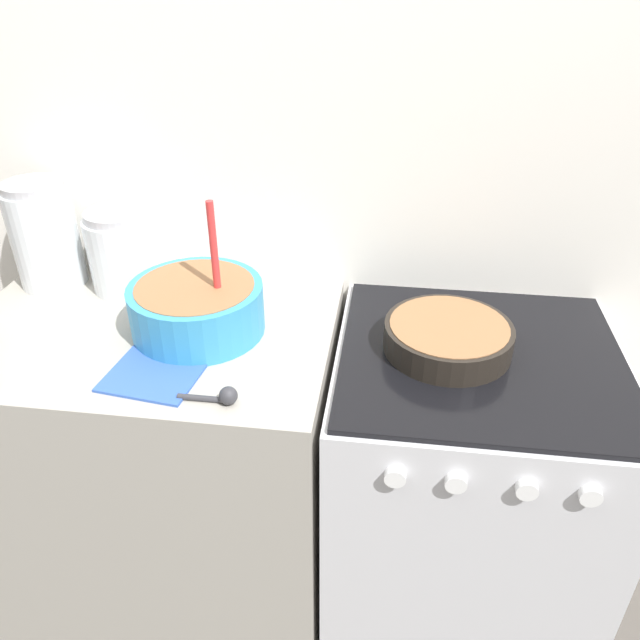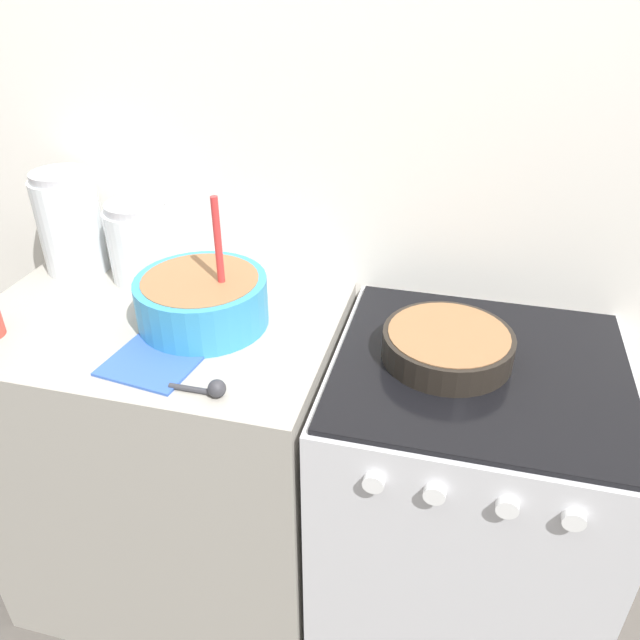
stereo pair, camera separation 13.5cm
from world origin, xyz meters
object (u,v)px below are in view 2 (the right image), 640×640
object	(u,v)px
baking_pan	(448,345)
storage_jar_middle	(141,246)
stove	(457,517)
mixing_bowl	(202,298)
storage_jar_left	(71,229)

from	to	relation	value
baking_pan	storage_jar_middle	distance (m)	0.81
storage_jar_middle	baking_pan	bearing A→B (deg)	-12.98
stove	storage_jar_middle	world-z (taller)	storage_jar_middle
stove	mixing_bowl	size ratio (longest dim) A/B	2.97
mixing_bowl	baking_pan	world-z (taller)	mixing_bowl
stove	storage_jar_left	xyz separation A→B (m)	(-1.06, 0.19, 0.57)
stove	baking_pan	world-z (taller)	baking_pan
mixing_bowl	stove	bearing A→B (deg)	-1.40
stove	mixing_bowl	xyz separation A→B (m)	(-0.63, 0.02, 0.52)
stove	baking_pan	bearing A→B (deg)	173.20
baking_pan	storage_jar_middle	xyz separation A→B (m)	(-0.79, 0.18, 0.05)
mixing_bowl	storage_jar_middle	distance (m)	0.30
storage_jar_left	storage_jar_middle	bearing A→B (deg)	0.00
mixing_bowl	baking_pan	size ratio (longest dim) A/B	1.13
stove	storage_jar_left	bearing A→B (deg)	169.78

